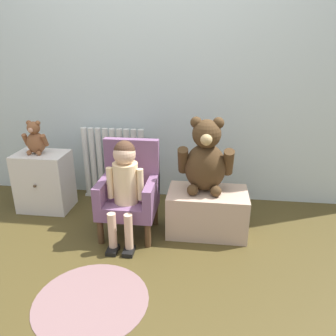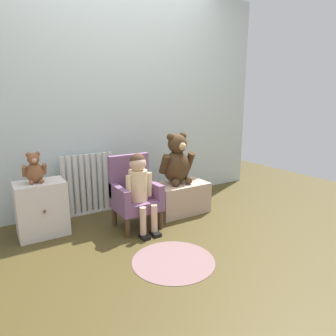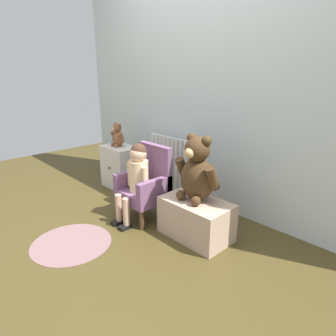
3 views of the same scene
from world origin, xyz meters
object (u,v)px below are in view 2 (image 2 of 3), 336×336
low_bench (180,198)px  large_teddy_bear (177,161)px  floor_rug (173,261)px  child_figure (139,181)px  small_dresser (42,209)px  child_armchair (134,193)px  radiator (89,184)px  small_teddy_bear (34,169)px

low_bench → large_teddy_bear: bearing=133.4°
floor_rug → child_figure: bearing=86.0°
small_dresser → child_armchair: child_armchair is taller
large_teddy_bear → floor_rug: large_teddy_bear is taller
radiator → large_teddy_bear: size_ratio=1.20×
small_dresser → large_teddy_bear: 1.35m
small_dresser → large_teddy_bear: bearing=-7.4°
child_armchair → child_figure: bearing=-90.0°
small_dresser → radiator: bearing=28.8°
large_teddy_bear → floor_rug: size_ratio=0.85×
large_teddy_bear → small_dresser: bearing=172.6°
child_armchair → small_dresser: bearing=162.1°
child_figure → floor_rug: (-0.04, -0.63, -0.46)m
low_bench → large_teddy_bear: 0.39m
radiator → low_bench: size_ratio=1.12×
low_bench → small_teddy_bear: small_teddy_bear is taller
child_figure → low_bench: child_figure is taller
low_bench → small_teddy_bear: bearing=171.8°
child_armchair → small_teddy_bear: small_teddy_bear is taller
radiator → small_dresser: size_ratio=1.31×
low_bench → small_teddy_bear: size_ratio=2.14×
radiator → child_figure: 0.71m
child_armchair → radiator: bearing=116.7°
small_teddy_bear → large_teddy_bear: bearing=-7.2°
radiator → low_bench: bearing=-30.1°
radiator → small_dresser: bearing=-151.2°
radiator → small_teddy_bear: bearing=-152.2°
small_dresser → large_teddy_bear: size_ratio=0.91×
child_figure → large_teddy_bear: 0.57m
radiator → large_teddy_bear: large_teddy_bear is taller
large_teddy_bear → small_teddy_bear: size_ratio=2.00×
child_figure → small_dresser: bearing=155.2°
child_figure → low_bench: bearing=16.3°
small_dresser → child_armchair: (0.78, -0.25, 0.08)m
radiator → floor_rug: size_ratio=1.02×
small_dresser → child_figure: (0.78, -0.36, 0.22)m
radiator → floor_rug: radiator is taller
small_teddy_bear → child_armchair: bearing=-17.3°
child_figure → small_teddy_bear: size_ratio=2.68×
small_teddy_bear → radiator: bearing=27.8°
radiator → small_teddy_bear: 0.67m
child_armchair → large_teddy_bear: 0.58m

